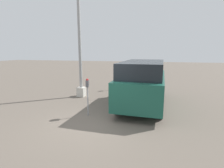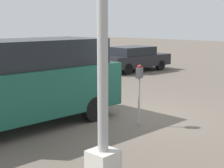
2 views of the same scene
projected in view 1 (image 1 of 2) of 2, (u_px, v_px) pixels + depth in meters
ground_plane at (95, 123)px, 6.55m from camera, size 80.00×80.00×0.00m
parking_meter_near at (87, 89)px, 7.12m from camera, size 0.22×0.15×1.57m
parking_meter_far at (118, 74)px, 12.07m from camera, size 0.22×0.15×1.49m
lamp_post at (80, 59)px, 10.04m from camera, size 0.44×0.44×6.31m
parked_van at (143, 82)px, 8.52m from camera, size 5.12×2.13×2.19m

